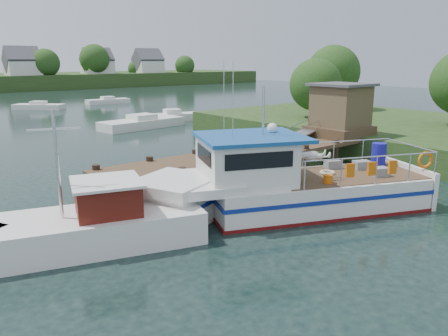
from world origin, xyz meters
TOP-DOWN VIEW (x-y plane):
  - ground_plane at (0.00, 0.00)m, footprint 160.00×160.00m
  - near_shore at (16.88, -0.73)m, footprint 16.00×30.00m
  - dock at (6.51, 0.01)m, footprint 16.60×3.00m
  - lobster_boat at (-0.43, -4.32)m, footprint 11.62×7.13m
  - work_boat at (-7.83, -2.68)m, footprint 8.32×4.53m
  - moored_far at (13.10, 40.88)m, footprint 5.81×2.27m
  - moored_b at (10.36, 20.38)m, footprint 5.61×3.11m
  - moored_c at (6.00, 18.43)m, footprint 7.78×3.40m
  - moored_d at (3.57, 39.35)m, footprint 5.60×5.44m

SIDE VIEW (x-z plane):
  - ground_plane at x=0.00m, z-range 0.00..0.00m
  - moored_far at x=13.10m, z-range -0.13..0.84m
  - moored_d at x=3.57m, z-range -0.13..0.86m
  - moored_b at x=10.36m, z-range -0.15..1.03m
  - moored_c at x=6.00m, z-range -0.15..1.04m
  - work_boat at x=-7.83m, z-range -1.50..2.90m
  - lobster_boat at x=-0.43m, z-range -1.84..3.93m
  - near_shore at x=16.88m, z-range -1.83..5.93m
  - dock at x=6.51m, z-range -0.15..4.63m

